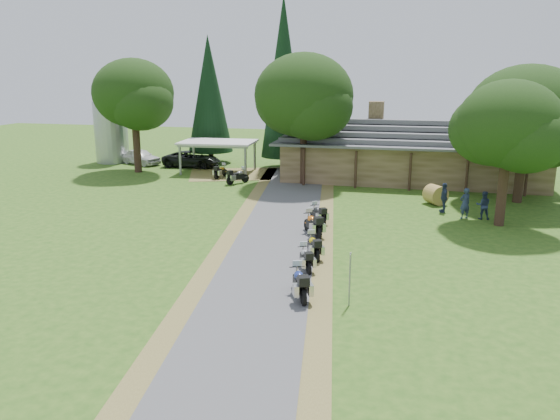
% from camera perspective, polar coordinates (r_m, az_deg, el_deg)
% --- Properties ---
extents(ground, '(120.00, 120.00, 0.00)m').
position_cam_1_polar(ground, '(23.69, -1.95, -6.99)').
color(ground, '#2B5517').
rests_on(ground, ground).
extents(driveway, '(51.95, 51.95, 0.00)m').
position_cam_1_polar(driveway, '(27.45, -0.73, -3.96)').
color(driveway, '#48484A').
rests_on(driveway, ground).
extents(lodge, '(21.40, 9.40, 4.90)m').
position_cam_1_polar(lodge, '(45.68, 13.57, 6.16)').
color(lodge, brown).
rests_on(lodge, ground).
extents(silo, '(3.43, 3.43, 6.35)m').
position_cam_1_polar(silo, '(55.53, -17.25, 8.05)').
color(silo, gray).
rests_on(silo, ground).
extents(carport, '(6.58, 4.62, 2.74)m').
position_cam_1_polar(carport, '(48.03, -6.46, 5.54)').
color(carport, silver).
rests_on(carport, ground).
extents(car_white_sedan, '(4.37, 6.00, 1.84)m').
position_cam_1_polar(car_white_sedan, '(53.64, -14.35, 5.61)').
color(car_white_sedan, silver).
rests_on(car_white_sedan, ground).
extents(car_dark_suv, '(2.49, 5.78, 2.21)m').
position_cam_1_polar(car_dark_suv, '(51.18, -9.23, 5.68)').
color(car_dark_suv, black).
rests_on(car_dark_suv, ground).
extents(motorcycle_row_a, '(1.33, 2.02, 1.32)m').
position_cam_1_polar(motorcycle_row_a, '(21.40, 2.06, -7.48)').
color(motorcycle_row_a, navy).
rests_on(motorcycle_row_a, ground).
extents(motorcycle_row_b, '(1.16, 1.73, 1.13)m').
position_cam_1_polar(motorcycle_row_b, '(24.38, 2.68, -4.95)').
color(motorcycle_row_b, '#999BA1').
rests_on(motorcycle_row_b, ground).
extents(motorcycle_row_c, '(1.25, 1.85, 1.21)m').
position_cam_1_polar(motorcycle_row_c, '(25.93, 3.52, -3.69)').
color(motorcycle_row_c, gold).
rests_on(motorcycle_row_c, ground).
extents(motorcycle_row_d, '(1.61, 2.04, 1.37)m').
position_cam_1_polar(motorcycle_row_d, '(29.35, 3.44, -1.37)').
color(motorcycle_row_d, orange).
rests_on(motorcycle_row_d, ground).
extents(motorcycle_row_e, '(1.44, 1.74, 1.18)m').
position_cam_1_polar(motorcycle_row_e, '(31.81, 4.00, -0.32)').
color(motorcycle_row_e, black).
rests_on(motorcycle_row_e, ground).
extents(motorcycle_carport_a, '(0.88, 1.82, 1.19)m').
position_cam_1_polar(motorcycle_carport_a, '(45.58, -6.21, 4.10)').
color(motorcycle_carport_a, gold).
rests_on(motorcycle_carport_a, ground).
extents(motorcycle_carport_b, '(1.60, 1.89, 1.29)m').
position_cam_1_polar(motorcycle_carport_b, '(43.09, -4.45, 3.61)').
color(motorcycle_carport_b, slate).
rests_on(motorcycle_carport_b, ground).
extents(person_a, '(0.77, 0.71, 2.20)m').
position_cam_1_polar(person_a, '(34.41, 18.79, 0.93)').
color(person_a, navy).
rests_on(person_a, ground).
extents(person_b, '(0.57, 0.41, 2.00)m').
position_cam_1_polar(person_b, '(34.66, 20.50, 0.71)').
color(person_b, navy).
rests_on(person_b, ground).
extents(person_c, '(0.50, 0.66, 2.19)m').
position_cam_1_polar(person_c, '(35.62, 16.77, 1.52)').
color(person_c, navy).
rests_on(person_c, ground).
extents(hay_bale, '(1.72, 1.69, 1.28)m').
position_cam_1_polar(hay_bale, '(37.68, 15.94, 1.55)').
color(hay_bale, olive).
rests_on(hay_bale, ground).
extents(sign_post, '(0.38, 0.06, 2.11)m').
position_cam_1_polar(sign_post, '(20.68, 7.30, -7.22)').
color(sign_post, gray).
rests_on(sign_post, ground).
extents(oak_lodge_left, '(7.52, 7.52, 11.02)m').
position_cam_1_polar(oak_lodge_left, '(42.33, 2.50, 10.10)').
color(oak_lodge_left, black).
rests_on(oak_lodge_left, ground).
extents(oak_lodge_right, '(7.81, 7.81, 9.32)m').
position_cam_1_polar(oak_lodge_right, '(39.55, 24.17, 7.34)').
color(oak_lodge_right, black).
rests_on(oak_lodge_right, ground).
extents(oak_driveway, '(5.72, 5.72, 9.34)m').
position_cam_1_polar(oak_driveway, '(32.96, 22.63, 6.36)').
color(oak_driveway, black).
rests_on(oak_driveway, ground).
extents(oak_silo, '(6.85, 6.85, 11.00)m').
position_cam_1_polar(oak_silo, '(49.06, -14.97, 10.19)').
color(oak_silo, black).
rests_on(oak_silo, ground).
extents(cedar_near, '(4.07, 4.07, 15.12)m').
position_cam_1_polar(cedar_near, '(49.49, 0.38, 13.09)').
color(cedar_near, black).
rests_on(cedar_near, ground).
extents(cedar_far, '(4.24, 4.24, 11.93)m').
position_cam_1_polar(cedar_far, '(52.94, -7.39, 11.32)').
color(cedar_far, black).
rests_on(cedar_far, ground).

